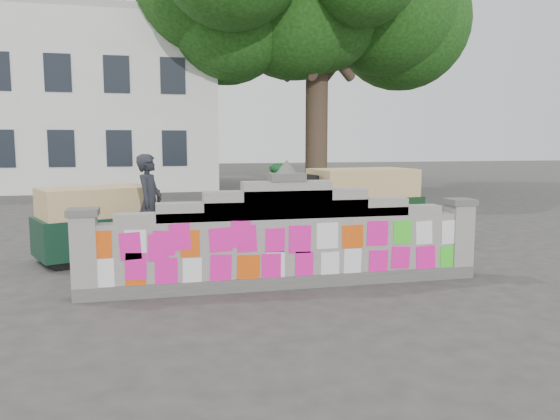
{
  "coord_description": "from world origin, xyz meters",
  "views": [
    {
      "loc": [
        -2.04,
        -8.21,
        2.29
      ],
      "look_at": [
        0.13,
        1.0,
        1.1
      ],
      "focal_mm": 35.0,
      "sensor_mm": 36.0,
      "label": 1
    }
  ],
  "objects": [
    {
      "name": "rickshaw_left",
      "position": [
        -3.04,
        2.78,
        0.74
      ],
      "size": [
        2.64,
        1.94,
        1.42
      ],
      "rotation": [
        0.0,
        0.0,
        0.39
      ],
      "color": "black",
      "rests_on": "ground"
    },
    {
      "name": "shade_tree",
      "position": [
        6.0,
        18.0,
        8.94
      ],
      "size": [
        12.0,
        10.0,
        12.0
      ],
      "color": "#38281E",
      "rests_on": "ground"
    },
    {
      "name": "ground",
      "position": [
        0.0,
        0.0,
        0.0
      ],
      "size": [
        100.0,
        100.0,
        0.0
      ],
      "primitive_type": "plane",
      "color": "#383533",
      "rests_on": "ground"
    },
    {
      "name": "rickshaw_right",
      "position": [
        2.72,
        3.83,
        0.86
      ],
      "size": [
        3.06,
        1.7,
        1.65
      ],
      "rotation": [
        0.0,
        0.0,
        3.27
      ],
      "color": "black",
      "rests_on": "ground"
    },
    {
      "name": "pedestrian",
      "position": [
        0.56,
        2.9,
        0.92
      ],
      "size": [
        1.03,
        1.11,
        1.84
      ],
      "primitive_type": "imported",
      "rotation": [
        0.0,
        0.0,
        -1.1
      ],
      "color": "#248438",
      "rests_on": "ground"
    },
    {
      "name": "parapet_wall",
      "position": [
        -0.0,
        -0.01,
        0.75
      ],
      "size": [
        6.48,
        0.44,
        2.01
      ],
      "color": "#4C4C49",
      "rests_on": "ground"
    },
    {
      "name": "cyclist_rider",
      "position": [
        -2.09,
        1.89,
        0.91
      ],
      "size": [
        0.62,
        0.77,
        1.82
      ],
      "primitive_type": "imported",
      "rotation": [
        0.0,
        0.0,
        1.25
      ],
      "color": "black",
      "rests_on": "ground"
    },
    {
      "name": "cyclist_bike",
      "position": [
        -2.09,
        1.89,
        0.54
      ],
      "size": [
        2.16,
        1.33,
        1.07
      ],
      "primitive_type": "imported",
      "rotation": [
        0.0,
        0.0,
        1.25
      ],
      "color": "black",
      "rests_on": "ground"
    },
    {
      "name": "building",
      "position": [
        -7.0,
        21.98,
        4.01
      ],
      "size": [
        16.0,
        10.0,
        8.9
      ],
      "color": "silver",
      "rests_on": "ground"
    }
  ]
}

